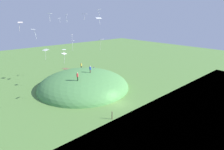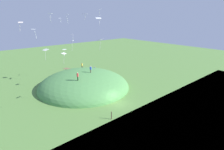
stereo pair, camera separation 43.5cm
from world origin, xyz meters
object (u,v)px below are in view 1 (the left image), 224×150
at_px(person_with_child, 94,69).
at_px(kite_9, 64,50).
at_px(kite_10, 59,19).
at_px(kite_13, 71,35).
at_px(person_on_hilltop, 77,75).
at_px(kite_2, 50,14).
at_px(person_walking_path, 90,69).
at_px(kite_6, 72,42).
at_px(kite_5, 66,15).
at_px(kite_8, 64,54).
at_px(kite_4, 46,50).
at_px(kite_0, 33,30).
at_px(kite_12, 101,40).
at_px(person_watching_kites, 98,70).
at_px(mooring_post, 112,115).
at_px(person_near_shore, 81,65).
at_px(kite_7, 84,14).
at_px(kite_3, 20,23).
at_px(kite_11, 99,18).
at_px(kite_1, 99,10).

height_order(person_with_child, kite_9, kite_9).
xyz_separation_m(kite_10, kite_13, (-1.25, -2.32, -3.98)).
relative_size(person_on_hilltop, kite_2, 0.95).
xyz_separation_m(person_walking_path, kite_6, (-8.74, 9.03, 7.76)).
height_order(kite_5, kite_8, kite_5).
bearing_deg(kite_4, kite_2, -27.90).
bearing_deg(kite_0, kite_12, -126.84).
bearing_deg(kite_8, kite_0, 23.07).
height_order(person_watching_kites, kite_4, kite_4).
xyz_separation_m(kite_4, kite_13, (12.96, -11.97, 0.70)).
height_order(kite_13, mooring_post, kite_13).
relative_size(kite_2, kite_10, 1.89).
bearing_deg(kite_12, kite_8, 80.58).
relative_size(person_watching_kites, kite_9, 1.05).
height_order(kite_8, kite_12, kite_12).
relative_size(person_with_child, kite_10, 1.56).
bearing_deg(kite_0, kite_8, -156.93).
height_order(person_watching_kites, person_near_shore, person_near_shore).
bearing_deg(kite_9, kite_5, -36.53).
relative_size(kite_8, kite_10, 1.72).
bearing_deg(person_walking_path, kite_9, 49.94).
bearing_deg(person_near_shore, kite_2, -179.51).
height_order(kite_7, kite_13, kite_7).
xyz_separation_m(person_with_child, kite_0, (-12.63, 20.72, 13.15)).
height_order(person_near_shore, kite_0, kite_0).
bearing_deg(kite_12, kite_7, -21.39).
bearing_deg(person_watching_kites, kite_0, 96.41).
distance_m(kite_7, kite_12, 13.03).
relative_size(kite_12, mooring_post, 1.41).
height_order(kite_7, kite_10, kite_7).
distance_m(person_watching_kites, kite_6, 26.62).
xyz_separation_m(person_near_shore, kite_0, (-11.97, 15.90, 11.05)).
bearing_deg(kite_7, person_near_shore, -21.21).
bearing_deg(kite_10, kite_0, 138.57).
bearing_deg(person_watching_kites, kite_3, 88.50).
bearing_deg(kite_9, kite_13, -44.69).
relative_size(person_walking_path, kite_8, 0.94).
bearing_deg(mooring_post, kite_12, -19.43).
bearing_deg(kite_11, kite_1, -37.77).
height_order(kite_11, mooring_post, kite_11).
xyz_separation_m(kite_7, kite_11, (-11.83, 5.08, -0.84)).
bearing_deg(kite_12, kite_5, -11.07).
xyz_separation_m(person_near_shore, kite_5, (-0.45, 3.69, 13.40)).
bearing_deg(kite_2, kite_7, -131.36).
xyz_separation_m(person_with_child, kite_3, (-9.65, 21.72, 14.16)).
distance_m(kite_0, kite_9, 10.73).
height_order(kite_3, mooring_post, kite_3).
xyz_separation_m(kite_0, kite_11, (-6.91, -8.08, 1.76)).
distance_m(person_with_child, mooring_post, 27.62).
xyz_separation_m(person_walking_path, kite_10, (9.45, 2.00, 10.92)).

